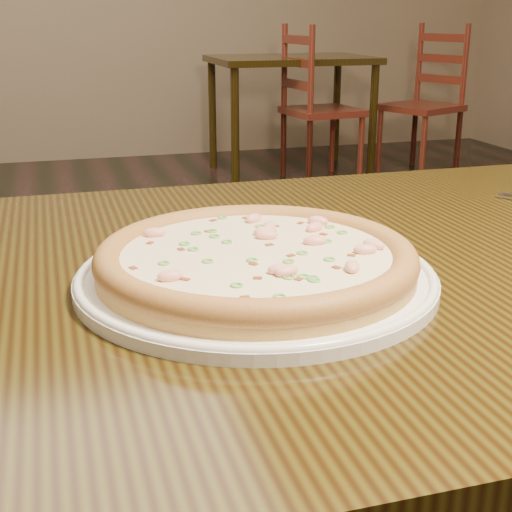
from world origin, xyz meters
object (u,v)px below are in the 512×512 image
object	(u,v)px
hero_table	(342,337)
chair_c	(315,110)
pizza	(256,259)
bg_table_right	(291,72)
plate	(256,276)
chair_d	(426,105)

from	to	relation	value
hero_table	chair_c	xyz separation A→B (m)	(1.29, 3.48, -0.21)
pizza	hero_table	bearing A→B (deg)	22.64
hero_table	bg_table_right	xyz separation A→B (m)	(1.22, 3.73, 0.00)
plate	hero_table	bearing A→B (deg)	22.62
plate	pizza	world-z (taller)	pizza
hero_table	chair_d	xyz separation A→B (m)	(2.09, 3.51, -0.21)
chair_d	plate	bearing A→B (deg)	-121.78
chair_d	chair_c	bearing A→B (deg)	-177.64
hero_table	chair_c	world-z (taller)	chair_c
plate	bg_table_right	world-z (taller)	plate
bg_table_right	chair_c	world-z (taller)	chair_c
plate	chair_d	xyz separation A→B (m)	(2.21, 3.56, -0.32)
hero_table	pizza	size ratio (longest dim) A/B	3.70
hero_table	pizza	bearing A→B (deg)	-157.36
hero_table	plate	world-z (taller)	plate
hero_table	plate	xyz separation A→B (m)	(-0.12, -0.05, 0.11)
bg_table_right	plate	bearing A→B (deg)	-109.54
bg_table_right	pizza	bearing A→B (deg)	-109.53
chair_c	chair_d	xyz separation A→B (m)	(0.79, 0.03, 0.00)
pizza	chair_c	bearing A→B (deg)	68.16
plate	chair_d	world-z (taller)	chair_d
chair_d	hero_table	bearing A→B (deg)	-120.71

